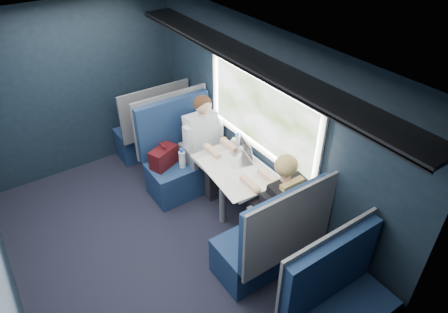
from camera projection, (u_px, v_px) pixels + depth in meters
ground at (158, 252)px, 4.47m from camera, size 2.80×4.20×0.01m
room_shell at (144, 140)px, 3.62m from camera, size 3.00×4.40×2.40m
table at (234, 173)px, 4.56m from camera, size 0.62×1.00×0.74m
seat_bay_near at (182, 159)px, 5.19m from camera, size 1.04×0.62×1.26m
seat_bay_far at (269, 243)px, 4.02m from camera, size 1.04×0.62×1.26m
seat_row_front at (152, 129)px, 5.83m from camera, size 1.04×0.51×1.16m
seat_row_back at (337, 310)px, 3.40m from camera, size 1.04×0.51×1.16m
man at (206, 140)px, 5.03m from camera, size 0.53×0.56×1.32m
woman at (279, 201)px, 4.07m from camera, size 0.53×0.56×1.32m
papers at (237, 172)px, 4.44m from camera, size 0.68×0.92×0.01m
laptop at (243, 154)px, 4.62m from camera, size 0.32×0.37×0.24m
bottle_small at (238, 140)px, 4.82m from camera, size 0.06×0.06×0.19m
cup at (235, 142)px, 4.85m from camera, size 0.08×0.08×0.10m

